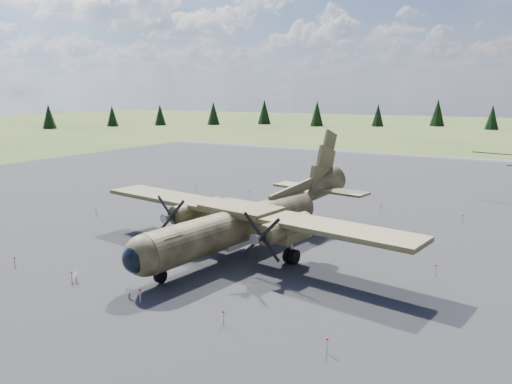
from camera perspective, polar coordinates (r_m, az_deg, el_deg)
The scene contains 7 objects.
ground at distance 42.66m, azimuth -2.59°, elevation -5.63°, with size 500.00×500.00×0.00m, color brown.
apron at distance 51.05m, azimuth 3.48°, elevation -2.80°, with size 120.00×120.00×0.04m, color #545458.
transport_plane at distance 39.58m, azimuth -0.78°, elevation -2.85°, with size 28.99×26.14×9.54m.
info_placard_left at distance 35.70m, azimuth -19.94°, elevation -8.98°, with size 0.47×0.29×0.68m.
info_placard_right at distance 32.07m, azimuth -14.38°, elevation -10.97°, with size 0.43×0.19×0.67m.
barrier_fence at distance 42.69m, azimuth -3.18°, elevation -4.91°, with size 33.12×29.62×0.85m.
treeline at distance 28.66m, azimuth 4.74°, elevation -4.52°, with size 330.33×335.49×10.96m.
Camera 1 is at (22.10, -34.31, 12.39)m, focal length 35.00 mm.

